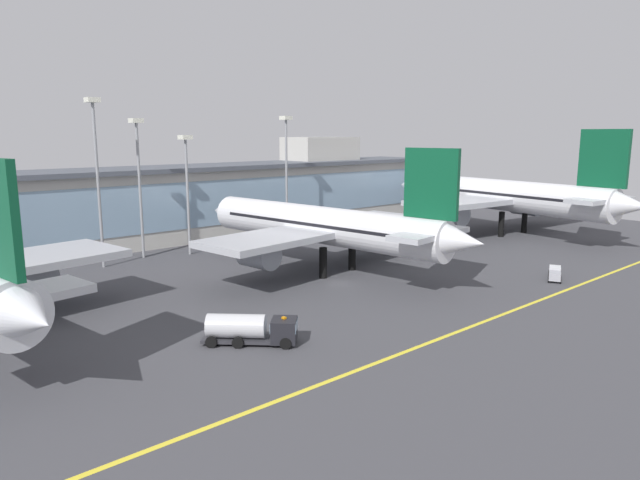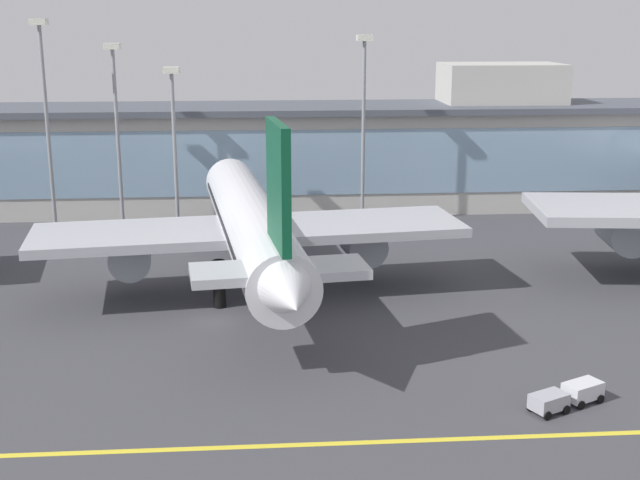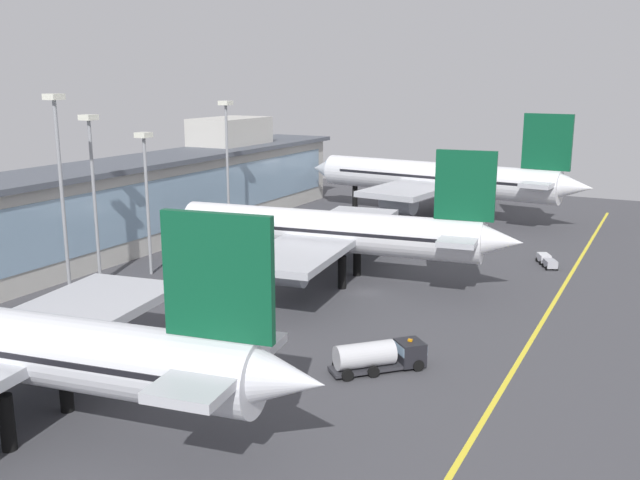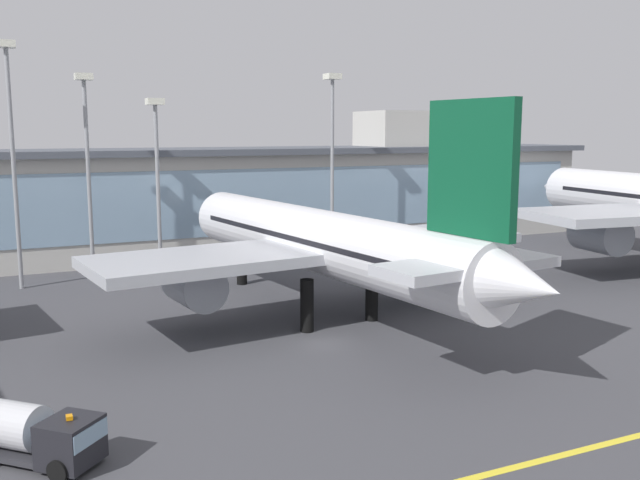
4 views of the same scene
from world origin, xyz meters
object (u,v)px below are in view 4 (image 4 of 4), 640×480
fuel_tanker_truck (21,431)px  apron_light_mast_centre (157,158)px  apron_light_mast_east (11,130)px  apron_light_mast_west (87,145)px  apron_light_mast_far_east (332,139)px  airliner_near_right (321,243)px

fuel_tanker_truck → apron_light_mast_centre: (15.90, 41.04, 11.68)m
apron_light_mast_east → fuel_tanker_truck: bearing=-92.1°
apron_light_mast_west → apron_light_mast_far_east: 29.22m
fuel_tanker_truck → apron_light_mast_east: size_ratio=0.33×
airliner_near_right → apron_light_mast_centre: 25.74m
fuel_tanker_truck → apron_light_mast_far_east: size_ratio=0.35×
apron_light_mast_west → apron_light_mast_far_east: (29.21, -0.56, 0.50)m
fuel_tanker_truck → apron_light_mast_west: bearing=122.8°
apron_light_mast_west → fuel_tanker_truck: bearing=-101.6°
apron_light_mast_far_east → fuel_tanker_truck: bearing=-131.5°
fuel_tanker_truck → apron_light_mast_west: apron_light_mast_west is taller
airliner_near_right → apron_light_mast_east: apron_light_mast_east is taller
fuel_tanker_truck → apron_light_mast_far_east: (38.21, 43.20, 13.64)m
apron_light_mast_centre → apron_light_mast_far_east: 22.50m
airliner_near_right → apron_light_mast_centre: (-8.86, 23.26, 6.58)m
fuel_tanker_truck → apron_light_mast_west: (9.00, 43.76, 13.14)m
apron_light_mast_east → apron_light_mast_west: bearing=18.1°
airliner_near_right → apron_light_mast_far_east: apron_light_mast_far_east is taller
airliner_near_right → apron_light_mast_east: 34.41m
apron_light_mast_centre → apron_light_mast_far_east: bearing=5.5°
airliner_near_right → apron_light_mast_centre: apron_light_mast_centre is taller
apron_light_mast_east → apron_light_mast_far_east: (36.66, 1.88, -1.01)m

